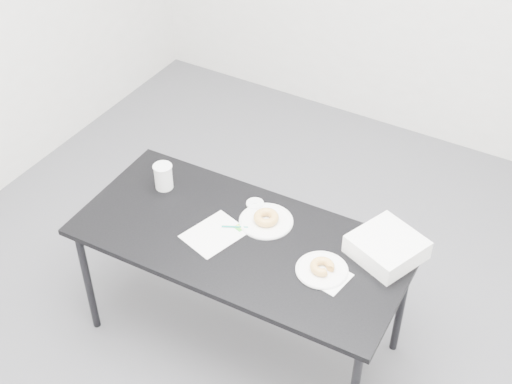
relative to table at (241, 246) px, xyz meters
The scene contains 13 objects.
floor 0.65m from the table, 57.79° to the left, with size 4.00×4.00×0.00m, color #4B4A4F.
table is the anchor object (origin of this frame).
scorecard 0.13m from the table, 160.39° to the right, with size 0.20×0.26×0.00m, color white.
logo_patch 0.08m from the table, 125.74° to the left, with size 0.04×0.04×0.00m, color green.
pen 0.09m from the table, 144.21° to the left, with size 0.01×0.01×0.12m, color #0B7F6C.
napkin 0.44m from the table, ahead, with size 0.16×0.16×0.00m, color white.
plate_near 0.40m from the table, ahead, with size 0.22×0.22×0.01m, color white.
donut_near 0.41m from the table, ahead, with size 0.10×0.10×0.03m, color gold.
plate_far 0.16m from the table, 73.00° to the left, with size 0.25×0.25×0.01m, color white.
donut_far 0.17m from the table, 73.00° to the left, with size 0.12×0.12×0.04m, color gold.
coffee_cup 0.53m from the table, 166.67° to the left, with size 0.09×0.09×0.13m, color white.
cup_lid 0.24m from the table, 104.51° to the left, with size 0.08×0.08×0.01m, color white.
bakery_box 0.64m from the table, 20.46° to the left, with size 0.27×0.27×0.09m, color white.
Camera 1 is at (1.12, -2.09, 2.85)m, focal length 50.00 mm.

